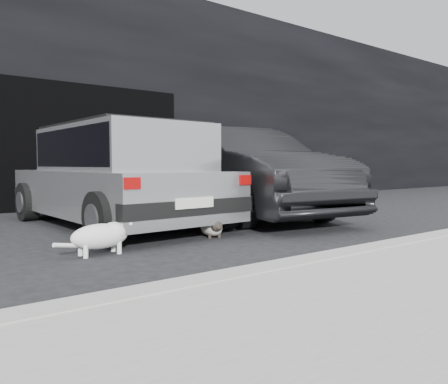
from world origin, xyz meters
TOP-DOWN VIEW (x-y plane):
  - ground at (0.00, 0.00)m, footprint 80.00×80.00m
  - building_facade at (1.00, 6.00)m, footprint 34.00×4.00m
  - garage_opening at (1.00, 3.99)m, footprint 4.00×0.10m
  - curb at (1.00, -2.60)m, footprint 18.00×0.25m
  - silver_hatchback at (0.33, 1.05)m, footprint 2.19×4.17m
  - second_car at (2.52, 0.94)m, footprint 2.30×5.03m
  - cat_siamese at (0.85, -0.63)m, footprint 0.40×0.72m
  - cat_white at (-0.66, -0.83)m, footprint 0.89×0.30m

SIDE VIEW (x-z plane):
  - ground at x=0.00m, z-range 0.00..0.00m
  - curb at x=1.00m, z-range 0.00..0.12m
  - cat_siamese at x=0.85m, z-range -0.01..0.25m
  - cat_white at x=-0.66m, z-range -0.01..0.41m
  - second_car at x=2.52m, z-range 0.00..1.60m
  - silver_hatchback at x=0.33m, z-range 0.07..1.57m
  - garage_opening at x=1.00m, z-range 0.00..2.60m
  - building_facade at x=1.00m, z-range 0.00..5.00m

